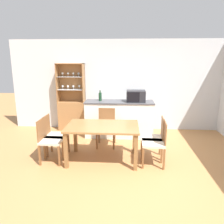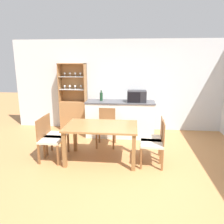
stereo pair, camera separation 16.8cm
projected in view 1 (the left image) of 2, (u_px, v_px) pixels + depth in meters
The scene contains 12 objects.
ground_plane at pixel (129, 172), 3.99m from camera, with size 18.00×18.00×0.00m, color #B27A47.
wall_back at pixel (129, 86), 6.24m from camera, with size 6.80×0.06×2.55m.
kitchen_counter at pixel (119, 119), 5.77m from camera, with size 1.78×0.57×0.95m.
display_cabinet at pixel (72, 110), 6.33m from camera, with size 0.76×0.34×1.90m.
dining_table at pixel (103, 130), 4.35m from camera, with size 1.42×0.90×0.74m.
dining_chair_side_left_near at pixel (50, 140), 4.33m from camera, with size 0.44×0.44×0.88m.
dining_chair_head_far at pixel (106, 127), 5.14m from camera, with size 0.43×0.43×0.88m.
dining_chair_side_right_near at pixel (156, 143), 4.19m from camera, with size 0.45×0.45×0.88m.
dining_chair_side_left_far at pixel (54, 135), 4.59m from camera, with size 0.44×0.44×0.88m.
dining_chair_side_right_far at pixel (154, 138), 4.45m from camera, with size 0.45×0.45×0.88m.
microwave at pixel (136, 96), 5.57m from camera, with size 0.48×0.35×0.29m.
wine_bottle at pixel (100, 96), 5.71m from camera, with size 0.08×0.08×0.27m.
Camera 1 is at (-0.08, -3.63, 2.02)m, focal length 35.00 mm.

